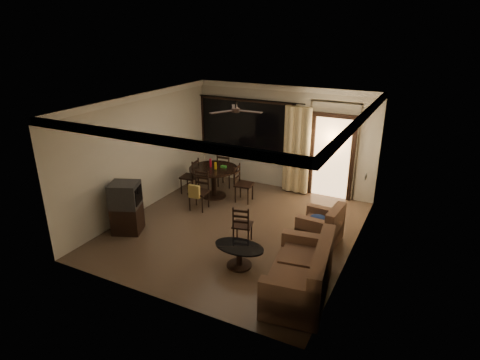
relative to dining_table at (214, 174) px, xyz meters
The scene contains 12 objects.
ground 2.00m from the dining_table, 44.90° to the right, with size 5.50×5.50×0.00m, color #7F6651.
room_shell 2.33m from the dining_table, 12.50° to the left, with size 5.50×6.70×5.50m.
dining_table is the anchor object (origin of this frame).
dining_chair_west 0.77m from the dining_table, behind, with size 0.46×0.46×0.95m.
dining_chair_east 0.90m from the dining_table, ahead, with size 0.46×0.46×0.95m.
dining_chair_south 0.91m from the dining_table, 84.95° to the right, with size 0.46×0.51×0.95m.
dining_chair_north 0.86m from the dining_table, 95.25° to the left, with size 0.46×0.46×0.95m.
tv_cabinet 2.61m from the dining_table, 105.57° to the right, with size 0.75×0.72×1.13m.
sofa 4.51m from the dining_table, 40.72° to the right, with size 1.16×1.86×0.93m.
armchair 3.39m from the dining_table, 18.23° to the right, with size 0.85×0.85×0.81m.
coffee_table 3.37m from the dining_table, 51.65° to the right, with size 0.97×0.58×0.42m.
side_chair 2.57m from the dining_table, 46.39° to the right, with size 0.46×0.46×0.86m.
Camera 1 is at (3.66, -7.04, 4.24)m, focal length 30.00 mm.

